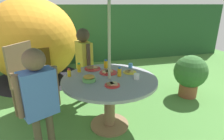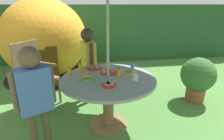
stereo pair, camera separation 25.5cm
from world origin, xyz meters
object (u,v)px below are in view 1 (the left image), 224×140
at_px(juice_bottle_near_left, 69,73).
at_px(juice_bottle_far_left, 79,68).
at_px(snack_bowl, 89,78).
at_px(plate_far_right, 108,72).
at_px(juice_bottle_near_right, 106,64).
at_px(potted_plant, 190,73).
at_px(cup_far, 137,76).
at_px(plate_center_back, 130,72).
at_px(cup_near, 131,65).
at_px(plate_front_edge, 112,85).
at_px(juice_bottle_center_front, 119,72).
at_px(child_in_yellow_shirt, 84,56).
at_px(plate_mid_right, 93,68).
at_px(wooden_chair, 28,75).
at_px(garden_table, 109,90).
at_px(dome_tent, 33,41).
at_px(child_in_blue_shirt, 39,94).

distance_m(juice_bottle_near_left, juice_bottle_far_left, 0.20).
bearing_deg(juice_bottle_near_left, snack_bowl, -43.96).
distance_m(plate_far_right, juice_bottle_near_right, 0.22).
distance_m(potted_plant, cup_far, 1.48).
distance_m(plate_center_back, cup_near, 0.23).
height_order(snack_bowl, juice_bottle_far_left, juice_bottle_far_left).
height_order(plate_front_edge, plate_far_right, same).
distance_m(juice_bottle_near_right, juice_bottle_center_front, 0.39).
bearing_deg(potted_plant, child_in_yellow_shirt, 170.77).
distance_m(snack_bowl, plate_mid_right, 0.45).
xyz_separation_m(juice_bottle_near_right, cup_far, (0.28, -0.53, -0.02)).
distance_m(wooden_chair, plate_front_edge, 1.44).
distance_m(plate_mid_right, cup_far, 0.71).
bearing_deg(plate_mid_right, potted_plant, 3.28).
relative_size(garden_table, juice_bottle_far_left, 9.40).
height_order(plate_center_back, juice_bottle_center_front, juice_bottle_center_front).
bearing_deg(wooden_chair, juice_bottle_far_left, -83.73).
xyz_separation_m(plate_mid_right, juice_bottle_center_front, (0.30, -0.37, 0.05)).
height_order(potted_plant, plate_far_right, potted_plant).
height_order(dome_tent, juice_bottle_far_left, dome_tent).
relative_size(plate_center_back, juice_bottle_near_right, 1.47).
relative_size(cup_near, cup_far, 0.86).
height_order(dome_tent, juice_bottle_near_right, dome_tent).
height_order(child_in_blue_shirt, plate_center_back, child_in_blue_shirt).
distance_m(juice_bottle_near_left, cup_far, 0.88).
distance_m(child_in_yellow_shirt, cup_near, 0.79).
height_order(child_in_blue_shirt, juice_bottle_near_right, child_in_blue_shirt).
relative_size(child_in_yellow_shirt, plate_center_back, 6.79).
relative_size(plate_mid_right, cup_near, 3.71).
bearing_deg(plate_center_back, juice_bottle_near_left, 175.73).
distance_m(potted_plant, child_in_yellow_shirt, 1.91).
height_order(snack_bowl, juice_bottle_center_front, juice_bottle_center_front).
height_order(child_in_blue_shirt, cup_near, child_in_blue_shirt).
bearing_deg(child_in_blue_shirt, cup_far, -12.39).
bearing_deg(cup_far, juice_bottle_far_left, 146.12).
distance_m(dome_tent, juice_bottle_far_left, 1.96).
bearing_deg(plate_mid_right, child_in_blue_shirt, -128.93).
bearing_deg(plate_center_back, child_in_yellow_shirt, 129.09).
bearing_deg(wooden_chair, juice_bottle_near_left, -97.62).
xyz_separation_m(wooden_chair, juice_bottle_near_left, (0.61, -0.52, 0.17)).
bearing_deg(potted_plant, juice_bottle_center_front, -162.27).
bearing_deg(juice_bottle_far_left, cup_near, 0.55).
relative_size(juice_bottle_near_right, cup_near, 1.98).
bearing_deg(wooden_chair, juice_bottle_near_right, -71.60).
bearing_deg(wooden_chair, plate_far_right, -81.57).
relative_size(child_in_blue_shirt, plate_far_right, 5.08).
bearing_deg(plate_center_back, cup_near, 67.18).
distance_m(child_in_blue_shirt, snack_bowl, 0.66).
xyz_separation_m(dome_tent, child_in_yellow_shirt, (0.93, -1.31, -0.07)).
distance_m(child_in_blue_shirt, plate_far_right, 1.04).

